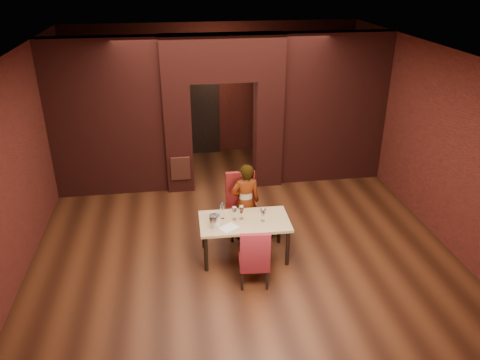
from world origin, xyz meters
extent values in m
plane|color=#442111|center=(0.00, 0.00, 0.00)|extent=(8.00, 8.00, 0.00)
cube|color=silver|center=(0.00, 0.00, 3.20)|extent=(7.00, 8.00, 0.04)
cube|color=maroon|center=(0.00, 4.00, 1.60)|extent=(7.00, 0.04, 3.20)
cube|color=maroon|center=(0.00, -4.00, 1.60)|extent=(7.00, 0.04, 3.20)
cube|color=maroon|center=(-3.50, 0.00, 1.60)|extent=(0.04, 8.00, 3.20)
cube|color=maroon|center=(3.50, 0.00, 1.60)|extent=(0.04, 8.00, 3.20)
cube|color=maroon|center=(-0.95, 2.00, 1.15)|extent=(0.55, 0.55, 2.30)
cube|color=maroon|center=(0.95, 2.00, 1.15)|extent=(0.55, 0.55, 2.30)
cube|color=maroon|center=(0.00, 2.00, 2.75)|extent=(2.45, 0.55, 0.90)
cube|color=maroon|center=(-2.36, 2.00, 1.60)|extent=(2.28, 0.35, 3.20)
cube|color=maroon|center=(2.36, 2.00, 1.60)|extent=(2.28, 0.35, 3.20)
cube|color=#A4462F|center=(-0.95, 1.71, 0.55)|extent=(0.40, 0.03, 0.50)
cube|color=black|center=(-0.40, 3.94, 1.05)|extent=(0.90, 0.08, 2.10)
cube|color=black|center=(-0.40, 3.90, 1.05)|extent=(1.02, 0.04, 2.22)
cube|color=tan|center=(0.00, -0.83, 0.34)|extent=(1.47, 0.85, 0.68)
cube|color=maroon|center=(0.07, -0.15, 0.57)|extent=(0.53, 0.53, 1.14)
cube|color=maroon|center=(0.03, -1.55, 0.49)|extent=(0.48, 0.48, 0.97)
imported|color=white|center=(0.11, -0.26, 0.71)|extent=(0.54, 0.38, 1.42)
cube|color=silver|center=(-0.28, -1.01, 0.68)|extent=(0.35, 0.32, 0.00)
cylinder|color=#B0B1B8|center=(-0.50, -0.94, 0.78)|extent=(0.17, 0.17, 0.20)
cylinder|color=white|center=(-0.34, -0.70, 0.82)|extent=(0.07, 0.07, 0.28)
imported|color=#327028|center=(0.65, -0.20, 0.23)|extent=(0.47, 0.42, 0.45)
camera|label=1|loc=(-1.04, -7.29, 4.50)|focal=35.00mm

